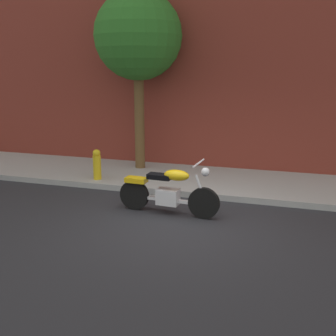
% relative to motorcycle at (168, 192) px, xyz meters
% --- Properties ---
extents(ground_plane, '(60.00, 60.00, 0.00)m').
position_rel_motorcycle_xyz_m(ground_plane, '(0.33, -0.42, -0.46)').
color(ground_plane, '#28282D').
extents(sidewalk, '(22.83, 2.57, 0.14)m').
position_rel_motorcycle_xyz_m(sidewalk, '(0.33, 2.40, -0.39)').
color(sidewalk, '#A2A2A2').
rests_on(sidewalk, ground).
extents(motorcycle, '(2.12, 0.70, 1.12)m').
position_rel_motorcycle_xyz_m(motorcycle, '(0.00, 0.00, 0.00)').
color(motorcycle, black).
rests_on(motorcycle, ground).
extents(street_tree, '(2.31, 2.31, 4.84)m').
position_rel_motorcycle_xyz_m(street_tree, '(-1.74, 2.98, 3.18)').
color(street_tree, brown).
rests_on(street_tree, ground).
extents(fire_hydrant, '(0.20, 0.20, 0.91)m').
position_rel_motorcycle_xyz_m(fire_hydrant, '(-2.32, 1.50, -0.01)').
color(fire_hydrant, gold).
rests_on(fire_hydrant, ground).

